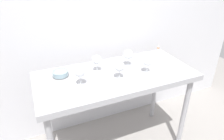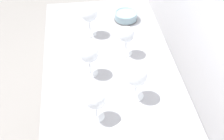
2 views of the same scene
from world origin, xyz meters
The scene contains 8 objects.
steel_counter centered at (0.00, -0.01, 0.79)m, with size 1.40×0.65×0.90m.
wine_glass_far_left centered at (-0.14, 0.09, 1.01)m, with size 0.08×0.08×0.16m.
wine_glass_near_center centered at (-0.01, -0.11, 1.02)m, with size 0.09×0.09×0.16m.
wine_glass_near_right centered at (0.26, -0.10, 1.01)m, with size 0.09×0.09×0.15m.
wine_glass_near_left centered at (-0.34, -0.08, 1.02)m, with size 0.09×0.09×0.17m.
wine_glass_far_right centered at (0.16, 0.08, 1.02)m, with size 0.09×0.09×0.17m.
tasting_sheet_upper centered at (0.37, 0.04, 0.90)m, with size 0.17×0.26×0.00m, color white.
tasting_bowl centered at (-0.46, 0.14, 0.93)m, with size 0.14×0.14×0.05m.
Camera 2 is at (1.07, -0.14, 1.89)m, focal length 48.86 mm.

